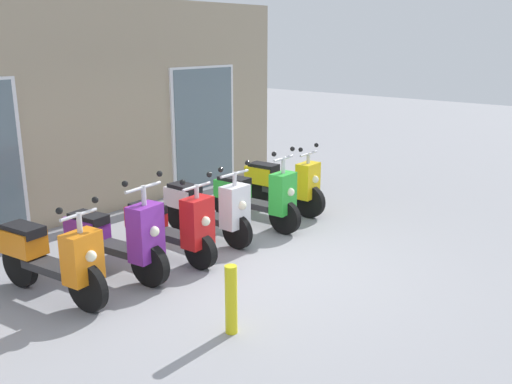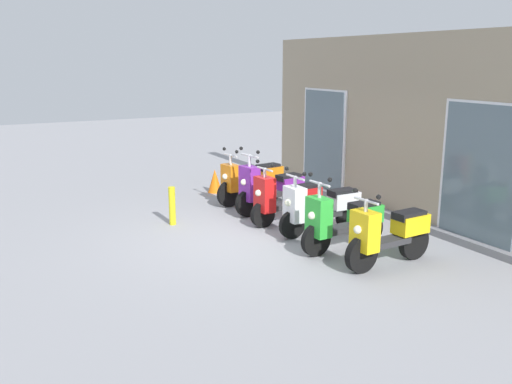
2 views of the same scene
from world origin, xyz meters
TOP-DOWN VIEW (x-y plane):
  - ground_plane at (0.00, 0.00)m, footprint 40.00×40.00m
  - storefront_facade at (0.00, 3.04)m, footprint 7.82×0.50m
  - scooter_orange at (-2.06, 1.06)m, footprint 0.57×1.67m
  - scooter_purple at (-1.23, 1.03)m, footprint 0.62×1.64m
  - scooter_red at (-0.46, 0.92)m, footprint 0.54×1.53m
  - scooter_white at (0.37, 1.10)m, footprint 0.60×1.64m
  - scooter_green at (1.23, 0.92)m, footprint 0.53×1.59m
  - scooter_yellow at (2.10, 1.08)m, footprint 0.53×1.57m
  - curb_bollard at (-1.34, -0.94)m, footprint 0.12×0.12m

SIDE VIEW (x-z plane):
  - ground_plane at x=0.00m, z-range 0.00..0.00m
  - curb_bollard at x=-1.34m, z-range 0.00..0.70m
  - scooter_red at x=-0.46m, z-range -0.14..1.04m
  - scooter_green at x=1.23m, z-range -0.15..1.10m
  - scooter_yellow at x=2.10m, z-range -0.11..1.06m
  - scooter_purple at x=-1.23m, z-range -0.18..1.13m
  - scooter_white at x=0.37m, z-range -0.11..1.07m
  - scooter_orange at x=-2.06m, z-range -0.11..1.09m
  - storefront_facade at x=0.00m, z-range -0.06..3.31m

